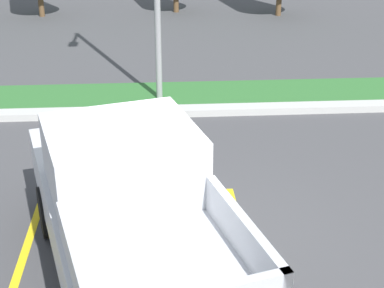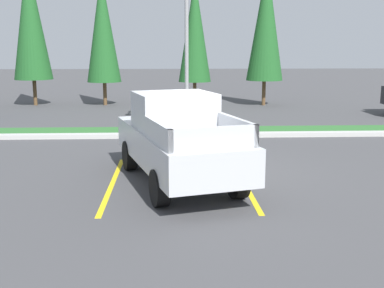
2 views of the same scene
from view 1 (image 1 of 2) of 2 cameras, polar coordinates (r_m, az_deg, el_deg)
The scene contains 5 objects.
ground_plane at distance 8.45m, azimuth -1.78°, elevation -10.02°, with size 120.00×120.00×0.00m, color #424244.
parking_line_far at distance 7.89m, azimuth 5.89°, elevation -13.00°, with size 0.12×4.80×0.01m, color yellow.
curb_strip at distance 12.83m, azimuth -2.64°, elevation 3.22°, with size 56.00×0.40×0.15m, color #B2B2AD.
grass_median at distance 13.87m, azimuth -2.75°, elevation 4.74°, with size 56.00×1.80×0.06m, color #2D662D.
pickup_truck_main at distance 7.25m, azimuth -6.17°, elevation -6.82°, with size 3.24×5.54×2.10m.
Camera 1 is at (-0.20, -6.90, 4.87)m, focal length 54.42 mm.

